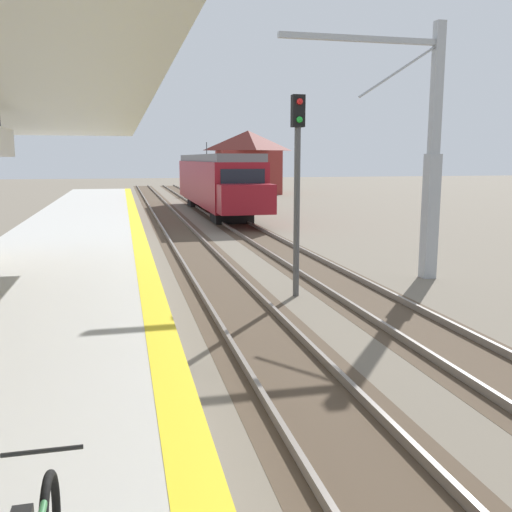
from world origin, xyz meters
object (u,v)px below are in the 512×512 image
catenary_pylon_far_side (424,159)px  distant_trackside_house (248,161)px  approaching_train (216,180)px  rail_signal_post (297,175)px

catenary_pylon_far_side → distant_trackside_house: catenary_pylon_far_side is taller
approaching_train → distant_trackside_house: bearing=71.8°
approaching_train → rail_signal_post: bearing=-94.1°
rail_signal_post → catenary_pylon_far_side: size_ratio=0.69×
rail_signal_post → distant_trackside_house: 44.28m
rail_signal_post → catenary_pylon_far_side: bearing=17.3°
rail_signal_post → catenary_pylon_far_side: (4.34, 1.35, 0.41)m
catenary_pylon_far_side → distant_trackside_house: (3.95, 42.15, -0.27)m
catenary_pylon_far_side → rail_signal_post: bearing=-162.7°
approaching_train → rail_signal_post: rail_signal_post is taller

